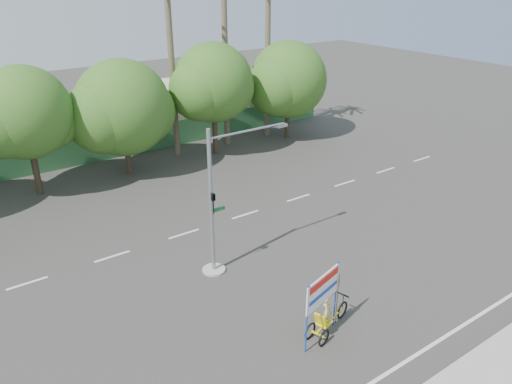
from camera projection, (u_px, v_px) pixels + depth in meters
ground at (309, 294)px, 21.99m from camera, size 120.00×120.00×0.00m
fence at (123, 143)px, 37.59m from camera, size 38.00×0.08×2.00m
building_right at (188, 105)px, 44.81m from camera, size 14.00×8.00×3.60m
tree_left at (24, 116)px, 29.62m from camera, size 6.66×5.60×8.07m
tree_center at (122, 111)px, 33.00m from camera, size 7.62×6.40×7.85m
tree_right at (213, 86)px, 36.36m from camera, size 6.90×5.80×8.36m
tree_far_right at (288, 82)px, 40.27m from camera, size 7.38×6.20×7.94m
palm_tall at (224, 7)px, 36.39m from camera, size 3.73×3.79×17.45m
palm_mid at (268, 19)px, 38.93m from camera, size 3.73×3.79×15.45m
palm_short at (170, 34)px, 34.69m from camera, size 3.73×3.79×14.45m
traffic_signal at (218, 214)px, 22.60m from camera, size 4.72×1.10×7.00m
trike_billboard at (326, 308)px, 19.08m from camera, size 3.01×1.19×3.05m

